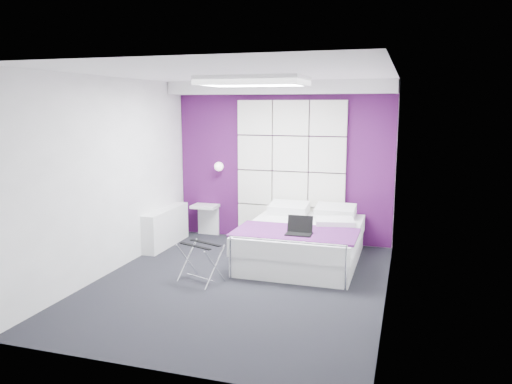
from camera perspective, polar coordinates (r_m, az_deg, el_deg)
floor at (r=6.44m, az=-1.94°, el=-10.39°), size 4.40×4.40×0.00m
ceiling at (r=6.05m, az=-2.08°, el=13.39°), size 4.40×4.40×0.00m
wall_back at (r=8.20m, az=3.05°, el=3.37°), size 3.60×0.00×3.60m
wall_left at (r=6.91m, az=-16.27°, el=1.75°), size 0.00×4.40×4.40m
wall_right at (r=5.78m, az=15.10°, el=0.28°), size 0.00×4.40×4.40m
accent_wall at (r=8.19m, az=3.03°, el=3.36°), size 3.58×0.02×2.58m
soffit at (r=7.91m, az=2.68°, el=11.84°), size 3.58×0.50×0.20m
headboard at (r=8.12m, az=3.96°, el=2.37°), size 1.80×0.08×2.30m
skylight at (r=6.61m, az=-0.33°, el=12.66°), size 1.36×0.86×0.12m
wall_lamp at (r=8.39m, az=-4.17°, el=2.96°), size 0.15×0.15×0.15m
radiator at (r=8.14m, az=-10.25°, el=-3.98°), size 0.22×1.20×0.60m
bed at (r=7.25m, az=5.36°, el=-5.62°), size 1.65×1.99×0.70m
nightstand at (r=8.57m, az=-5.84°, el=-1.63°), size 0.43×0.33×0.05m
luggage_rack at (r=6.45m, az=-6.33°, el=-8.04°), size 0.51×0.37×0.50m
laptop at (r=6.59m, az=5.00°, el=-4.31°), size 0.34×0.24×0.24m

